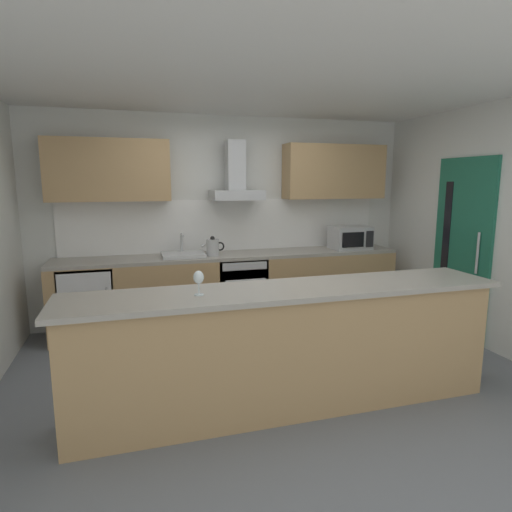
% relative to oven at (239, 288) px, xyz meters
% --- Properties ---
extents(ground, '(5.83, 4.70, 0.02)m').
position_rel_oven_xyz_m(ground, '(-0.06, -1.50, -0.47)').
color(ground, slate).
extents(ceiling, '(5.83, 4.70, 0.02)m').
position_rel_oven_xyz_m(ceiling, '(-0.06, -1.50, 2.15)').
color(ceiling, white).
extents(wall_back, '(5.83, 0.12, 2.60)m').
position_rel_oven_xyz_m(wall_back, '(-0.06, 0.41, 0.84)').
color(wall_back, silver).
rests_on(wall_back, ground).
extents(wall_right, '(0.12, 4.70, 2.60)m').
position_rel_oven_xyz_m(wall_right, '(2.41, -1.50, 0.84)').
color(wall_right, silver).
rests_on(wall_right, ground).
extents(backsplash_tile, '(4.11, 0.02, 0.66)m').
position_rel_oven_xyz_m(backsplash_tile, '(-0.06, 0.33, 0.77)').
color(backsplash_tile, white).
extents(counter_back, '(4.25, 0.60, 0.90)m').
position_rel_oven_xyz_m(counter_back, '(-0.06, 0.03, -0.01)').
color(counter_back, tan).
rests_on(counter_back, ground).
extents(counter_island, '(3.41, 0.64, 0.98)m').
position_rel_oven_xyz_m(counter_island, '(-0.14, -2.09, 0.04)').
color(counter_island, tan).
rests_on(counter_island, ground).
extents(upper_cabinets, '(4.19, 0.32, 0.70)m').
position_rel_oven_xyz_m(upper_cabinets, '(-0.06, 0.18, 1.45)').
color(upper_cabinets, tan).
extents(side_door, '(0.08, 0.85, 2.05)m').
position_rel_oven_xyz_m(side_door, '(2.34, -1.12, 0.57)').
color(side_door, '#1E664C').
rests_on(side_door, ground).
extents(oven, '(0.60, 0.62, 0.80)m').
position_rel_oven_xyz_m(oven, '(0.00, 0.00, 0.00)').
color(oven, slate).
rests_on(oven, ground).
extents(refrigerator, '(0.58, 0.60, 0.85)m').
position_rel_oven_xyz_m(refrigerator, '(-1.78, -0.00, -0.03)').
color(refrigerator, white).
rests_on(refrigerator, ground).
extents(microwave, '(0.50, 0.38, 0.30)m').
position_rel_oven_xyz_m(microwave, '(1.52, -0.03, 0.59)').
color(microwave, '#B7BABC').
rests_on(microwave, counter_back).
extents(sink, '(0.50, 0.40, 0.26)m').
position_rel_oven_xyz_m(sink, '(-0.68, 0.01, 0.47)').
color(sink, silver).
rests_on(sink, counter_back).
extents(kettle, '(0.29, 0.15, 0.24)m').
position_rel_oven_xyz_m(kettle, '(-0.33, -0.03, 0.55)').
color(kettle, '#B7BABC').
rests_on(kettle, counter_back).
extents(range_hood, '(0.62, 0.45, 0.72)m').
position_rel_oven_xyz_m(range_hood, '(0.00, 0.13, 1.33)').
color(range_hood, '#B7BABC').
extents(wine_glass, '(0.08, 0.08, 0.18)m').
position_rel_oven_xyz_m(wine_glass, '(-0.83, -2.11, 0.65)').
color(wine_glass, silver).
rests_on(wine_glass, counter_island).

